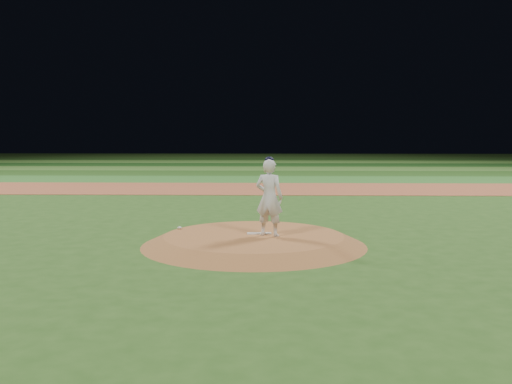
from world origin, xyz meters
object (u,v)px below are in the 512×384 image
pitcher_on_mound (269,197)px  rosin_bag (180,228)px  pitchers_mound (254,240)px  pitching_rubber (259,233)px

pitcher_on_mound → rosin_bag: bearing=158.5°
rosin_bag → pitcher_on_mound: (2.34, -0.92, 0.91)m
rosin_bag → pitchers_mound: bearing=-22.5°
pitching_rubber → pitcher_on_mound: bearing=-47.7°
pitchers_mound → pitcher_on_mound: size_ratio=2.85×
pitcher_on_mound → pitching_rubber: bearing=135.3°
pitching_rubber → rosin_bag: bearing=159.1°
pitching_rubber → pitcher_on_mound: size_ratio=0.31×
rosin_bag → pitching_rubber: bearing=-17.9°
pitching_rubber → rosin_bag: size_ratio=5.08×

